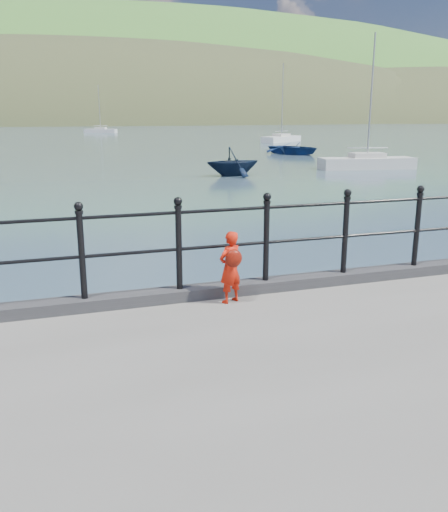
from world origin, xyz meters
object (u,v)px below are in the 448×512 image
object	(u,v)px
railing	(224,235)
launch_blue	(294,148)
launch_navy	(233,162)
sailboat_far	(281,139)
sailboat_near	(367,163)
sailboat_deep	(101,131)
child	(230,267)

from	to	relation	value
railing	launch_blue	size ratio (longest dim) A/B	3.74
launch_blue	launch_navy	world-z (taller)	launch_navy
railing	launch_blue	bearing A→B (deg)	63.22
sailboat_far	railing	bearing A→B (deg)	-149.83
launch_navy	sailboat_far	world-z (taller)	sailboat_far
launch_blue	sailboat_near	distance (m)	12.99
launch_blue	sailboat_deep	bearing A→B (deg)	75.86
sailboat_far	sailboat_deep	world-z (taller)	sailboat_far
railing	sailboat_deep	distance (m)	95.53
launch_navy	sailboat_near	distance (m)	9.31
sailboat_far	launch_blue	bearing A→B (deg)	-146.11
sailboat_near	sailboat_deep	distance (m)	72.62
child	sailboat_far	xyz separation A→B (m)	(25.70, 55.74, -1.13)
launch_blue	railing	bearing A→B (deg)	-140.66
sailboat_deep	sailboat_far	bearing A→B (deg)	-40.68
launch_blue	sailboat_far	bearing A→B (deg)	44.98
launch_navy	sailboat_far	distance (m)	37.93
launch_navy	sailboat_far	size ratio (longest dim) A/B	0.32
railing	child	bearing A→B (deg)	-92.24
sailboat_deep	launch_blue	bearing A→B (deg)	-54.88
child	sailboat_near	distance (m)	28.98
sailboat_near	sailboat_far	size ratio (longest dim) A/B	0.88
sailboat_near	sailboat_far	world-z (taller)	sailboat_far
railing	launch_navy	world-z (taller)	railing
child	launch_navy	distance (m)	23.64
railing	launch_blue	distance (m)	40.40
child	launch_blue	distance (m)	40.67
child	sailboat_near	xyz separation A→B (m)	(17.04, 23.42, -1.14)
child	launch_navy	world-z (taller)	child
child	sailboat_deep	bearing A→B (deg)	-119.32
sailboat_near	sailboat_far	bearing A→B (deg)	83.48
launch_navy	railing	bearing A→B (deg)	155.69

